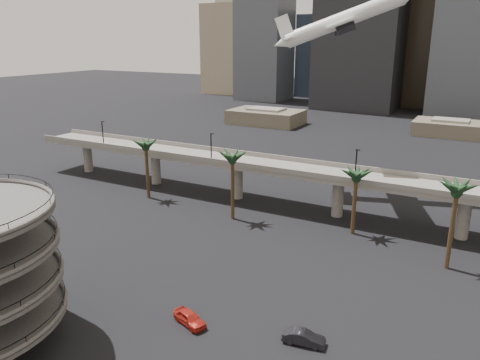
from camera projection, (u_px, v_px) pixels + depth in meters
The scene contains 7 objects.
overpass at pixel (286, 172), 93.64m from camera, with size 130.00×9.30×14.70m.
palm_trees at pixel (330, 170), 80.61m from camera, with size 76.40×18.40×14.00m.
low_buildings at pixel (401, 127), 165.06m from camera, with size 135.00×27.50×6.80m.
skyline at pixel (460, 16), 212.46m from camera, with size 269.00×86.00×116.61m.
airborne_jet at pixel (343, 21), 97.22m from camera, with size 28.73×26.71×13.42m.
car_a at pixel (190, 318), 56.18m from camera, with size 1.97×4.90×1.67m, color red.
car_b at pixel (304, 338), 52.56m from camera, with size 1.68×4.83×1.59m, color black.
Camera 1 is at (35.14, -28.40, 33.12)m, focal length 35.00 mm.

